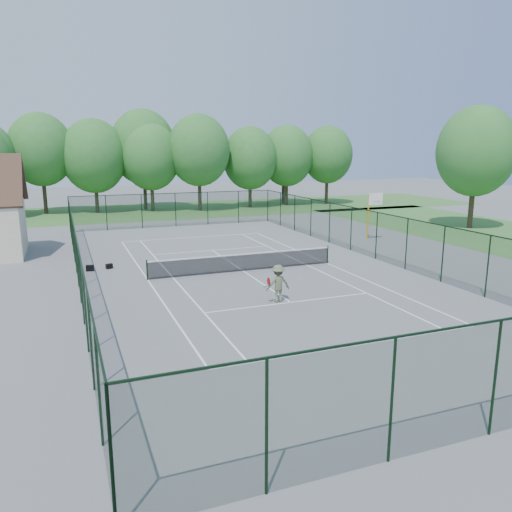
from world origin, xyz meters
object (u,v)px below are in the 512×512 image
object	(u,v)px
tennis_net	(243,261)
basketball_goal	(372,207)
tennis_player	(278,284)
sports_bag_a	(90,268)

from	to	relation	value
tennis_net	basketball_goal	bearing A→B (deg)	24.84
basketball_goal	tennis_net	bearing A→B (deg)	-155.16
tennis_player	sports_bag_a	bearing A→B (deg)	129.66
basketball_goal	sports_bag_a	bearing A→B (deg)	-173.02
tennis_net	basketball_goal	xyz separation A→B (m)	(12.56, 5.81, 1.99)
tennis_net	tennis_player	distance (m)	6.12
tennis_net	tennis_player	world-z (taller)	tennis_player
sports_bag_a	tennis_net	bearing A→B (deg)	-11.22
sports_bag_a	tennis_player	bearing A→B (deg)	-40.01
tennis_net	sports_bag_a	size ratio (longest dim) A/B	26.04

